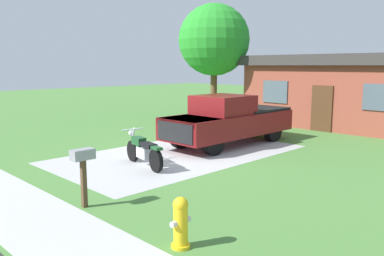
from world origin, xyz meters
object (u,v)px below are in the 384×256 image
at_px(shade_tree, 214,40).
at_px(neighbor_house, 347,90).
at_px(pickup_truck, 230,120).
at_px(fire_hydrant, 181,223).
at_px(motorcycle, 143,151).
at_px(mailbox, 83,162).

relative_size(shade_tree, neighbor_house, 0.66).
bearing_deg(pickup_truck, fire_hydrant, -55.51).
xyz_separation_m(pickup_truck, neighbor_house, (1.00, 7.82, 0.84)).
relative_size(motorcycle, pickup_truck, 0.39).
distance_m(fire_hydrant, neighbor_house, 15.74).
relative_size(motorcycle, fire_hydrant, 2.51).
bearing_deg(motorcycle, neighbor_house, 86.88).
distance_m(pickup_truck, shade_tree, 7.86).
bearing_deg(motorcycle, pickup_truck, 94.27).
relative_size(fire_hydrant, shade_tree, 0.14).
relative_size(fire_hydrant, mailbox, 0.69).
xyz_separation_m(mailbox, neighbor_house, (-1.21, 15.30, 0.81)).
distance_m(motorcycle, shade_tree, 11.45).
bearing_deg(motorcycle, shade_tree, 120.90).
distance_m(motorcycle, mailbox, 3.62).
xyz_separation_m(pickup_truck, fire_hydrant, (5.04, -7.34, -0.53)).
distance_m(pickup_truck, fire_hydrant, 8.92).
bearing_deg(mailbox, neighbor_house, 94.51).
bearing_deg(mailbox, fire_hydrant, 3.01).
bearing_deg(shade_tree, fire_hydrant, -49.86).
relative_size(mailbox, shade_tree, 0.20).
distance_m(mailbox, shade_tree, 14.75).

